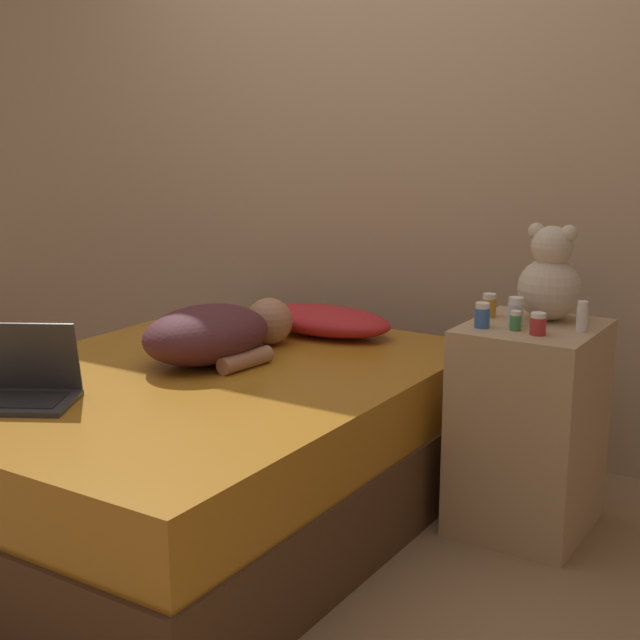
{
  "coord_description": "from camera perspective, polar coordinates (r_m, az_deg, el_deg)",
  "views": [
    {
      "loc": [
        1.91,
        -2.24,
        1.38
      ],
      "look_at": [
        0.34,
        0.23,
        0.72
      ],
      "focal_mm": 50.0,
      "sensor_mm": 36.0,
      "label": 1
    }
  ],
  "objects": [
    {
      "name": "bottle_green",
      "position": [
        2.94,
        12.4,
        -0.05
      ],
      "size": [
        0.04,
        0.04,
        0.06
      ],
      "color": "#3D8E4C",
      "rests_on": "nightstand"
    },
    {
      "name": "nightstand",
      "position": [
        3.13,
        13.19,
        -6.7
      ],
      "size": [
        0.42,
        0.48,
        0.71
      ],
      "color": "tan",
      "rests_on": "ground_plane"
    },
    {
      "name": "bottle_white",
      "position": [
        2.97,
        16.42,
        0.2
      ],
      "size": [
        0.04,
        0.04,
        0.1
      ],
      "color": "white",
      "rests_on": "nightstand"
    },
    {
      "name": "ground_plane",
      "position": [
        3.25,
        -7.46,
        -12.51
      ],
      "size": [
        12.0,
        12.0,
        0.0
      ],
      "primitive_type": "plane",
      "color": "#937551"
    },
    {
      "name": "bottle_clear",
      "position": [
        3.0,
        12.41,
        0.51
      ],
      "size": [
        0.05,
        0.05,
        0.1
      ],
      "color": "silver",
      "rests_on": "nightstand"
    },
    {
      "name": "pillow",
      "position": [
        3.55,
        0.28,
        -0.03
      ],
      "size": [
        0.58,
        0.31,
        0.11
      ],
      "color": "red",
      "rests_on": "bed"
    },
    {
      "name": "bottle_amber",
      "position": [
        3.12,
        10.77,
        0.91
      ],
      "size": [
        0.05,
        0.05,
        0.08
      ],
      "color": "gold",
      "rests_on": "nightstand"
    },
    {
      "name": "bed",
      "position": [
        3.15,
        -7.6,
        -8.11
      ],
      "size": [
        1.4,
        1.88,
        0.54
      ],
      "color": "#4C331E",
      "rests_on": "ground_plane"
    },
    {
      "name": "bottle_red",
      "position": [
        2.9,
        13.78,
        -0.25
      ],
      "size": [
        0.05,
        0.05,
        0.07
      ],
      "color": "#B72D2D",
      "rests_on": "nightstand"
    },
    {
      "name": "bottle_blue",
      "position": [
        2.96,
        10.34,
        0.29
      ],
      "size": [
        0.05,
        0.05,
        0.08
      ],
      "color": "#3866B2",
      "rests_on": "nightstand"
    },
    {
      "name": "person_lying",
      "position": [
        3.19,
        -6.66,
        -0.83
      ],
      "size": [
        0.42,
        0.69,
        0.2
      ],
      "rotation": [
        0.0,
        0.0,
        -0.11
      ],
      "color": "#4C2328",
      "rests_on": "bed"
    },
    {
      "name": "wall_back",
      "position": [
        3.95,
        3.57,
        11.57
      ],
      "size": [
        8.0,
        0.06,
        2.6
      ],
      "color": "tan",
      "rests_on": "ground_plane"
    },
    {
      "name": "teddy_bear",
      "position": [
        3.1,
        14.51,
        2.58
      ],
      "size": [
        0.21,
        0.21,
        0.33
      ],
      "color": "beige",
      "rests_on": "nightstand"
    },
    {
      "name": "laptop",
      "position": [
        2.87,
        -18.73,
        -3.94
      ],
      "size": [
        0.42,
        0.37,
        0.24
      ],
      "rotation": [
        0.0,
        0.0,
        0.51
      ],
      "color": "#333338",
      "rests_on": "bed"
    }
  ]
}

